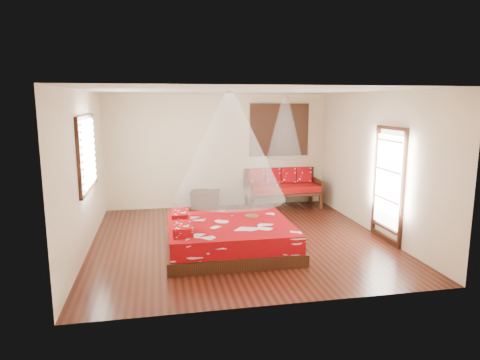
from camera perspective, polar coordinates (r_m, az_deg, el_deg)
name	(u,v)px	position (r m, az deg, el deg)	size (l,w,h in m)	color
room	(239,167)	(7.97, -0.13, 1.72)	(5.54, 5.54, 2.84)	black
bed	(229,237)	(7.61, -1.49, -7.60)	(2.26, 2.05, 0.65)	black
daybed	(282,186)	(10.77, 5.63, -0.79)	(1.85, 0.82, 0.96)	black
storage_chest	(205,200)	(10.52, -4.64, -2.65)	(0.78, 0.66, 0.46)	black
shutter_panel	(279,130)	(10.91, 5.26, 6.66)	(1.52, 0.06, 1.32)	black
window_left	(87,153)	(8.08, -19.67, 3.38)	(0.10, 1.74, 1.34)	black
glazed_door	(388,185)	(8.42, 19.16, -0.68)	(0.08, 1.02, 2.16)	black
wine_tray	(252,214)	(7.93, 1.57, -4.57)	(0.25, 0.25, 0.21)	brown
mosquito_net_main	(230,147)	(7.28, -1.38, 4.46)	(1.93, 1.93, 1.80)	white
mosquito_net_daybed	(285,127)	(10.46, 5.99, 7.04)	(0.87, 0.87, 1.50)	white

